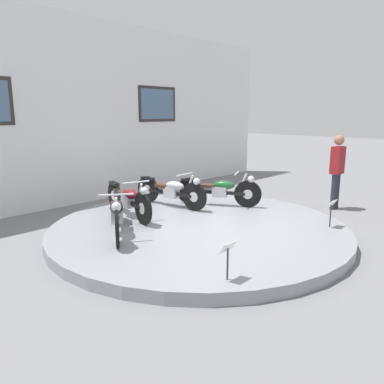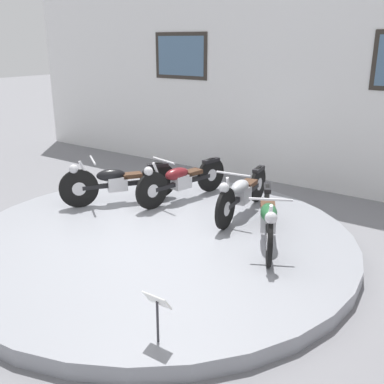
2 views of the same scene
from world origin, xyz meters
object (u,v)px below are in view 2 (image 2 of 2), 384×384
Objects in this scene: motorcycle_maroon at (181,179)px; motorcycle_silver at (242,192)px; motorcycle_black at (117,181)px; motorcycle_green at (268,218)px; info_placard_front_centre at (157,307)px.

motorcycle_silver is at bearing -0.07° from motorcycle_maroon.
motorcycle_black is 0.94× the size of motorcycle_green.
motorcycle_maroon is at bearing 159.77° from motorcycle_green.
info_placard_front_centre is at bearing -40.63° from motorcycle_black.
motorcycle_black is at bearing -137.83° from motorcycle_maroon.
info_placard_front_centre is (2.13, -3.25, -0.01)m from motorcycle_maroon.
motorcycle_silver is at bearing 20.06° from motorcycle_black.
motorcycle_silver is 1.11× the size of motorcycle_green.
motorcycle_black reaches higher than motorcycle_silver.
motorcycle_black is 3.86m from info_placard_front_centre.
motorcycle_maroon reaches higher than motorcycle_silver.
motorcycle_black is at bearing -159.94° from motorcycle_silver.
motorcycle_green is at bearing -42.29° from motorcycle_silver.
info_placard_front_centre is (0.13, -2.51, -0.00)m from motorcycle_green.
motorcycle_green is at bearing 93.02° from info_placard_front_centre.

